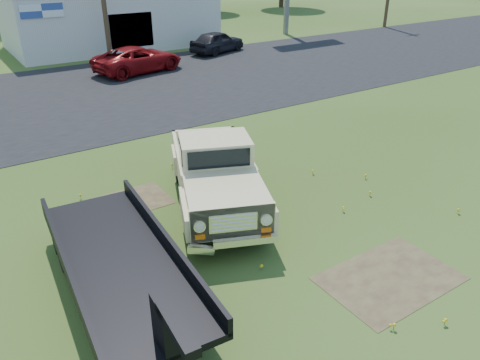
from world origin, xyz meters
name	(u,v)px	position (x,y,z in m)	size (l,w,h in m)	color
ground	(256,237)	(0.00, 0.00, 0.00)	(140.00, 140.00, 0.00)	#364E19
asphalt_lot	(81,96)	(0.00, 15.00, 0.00)	(90.00, 14.00, 0.02)	black
dirt_patch_a	(390,278)	(1.50, -3.00, 0.00)	(3.00, 2.00, 0.01)	#4B3B28
dirt_patch_b	(130,202)	(-2.00, 3.50, 0.00)	(2.20, 1.60, 0.01)	#4B3B28
commercial_building	(110,16)	(6.00, 26.99, 2.10)	(14.20, 8.20, 4.15)	silver
vintage_pickup_truck	(216,173)	(-0.02, 1.93, 1.04)	(2.22, 5.71, 2.07)	beige
flatbed_trailer	(120,257)	(-3.57, -0.14, 0.88)	(2.15, 6.45, 1.76)	black
red_pickup	(138,59)	(4.34, 18.08, 0.74)	(2.44, 5.30, 1.47)	maroon
dark_sedan	(217,42)	(11.11, 20.41, 0.73)	(1.73, 4.31, 1.47)	black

